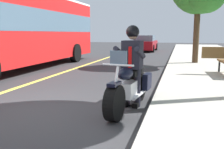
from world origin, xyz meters
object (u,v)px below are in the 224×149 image
Objects in this scene: motorcycle_main at (129,87)px; car_silver at (145,43)px; rider_main at (132,59)px; bus_near at (20,26)px.

car_silver is at bearing -173.43° from motorcycle_main.
rider_main reaches higher than car_silver.
car_silver is (-17.47, -2.05, -0.35)m from rider_main.
motorcycle_main is 0.48× the size of car_silver.
bus_near is 13.51m from car_silver.
rider_main is (-0.19, 0.02, 0.58)m from motorcycle_main.
motorcycle_main is 17.78m from car_silver.
bus_near is at bearing -16.09° from car_silver.
motorcycle_main is 1.27× the size of rider_main.
motorcycle_main is at bearing 50.63° from bus_near.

